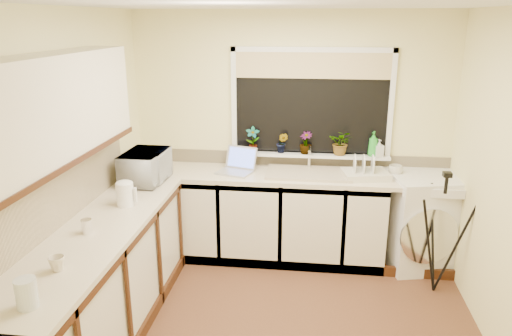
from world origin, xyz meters
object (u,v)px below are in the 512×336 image
object	(u,v)px
washing_machine	(422,220)
microwave	(145,167)
steel_jar	(87,226)
plant_a	(253,140)
cup_left	(57,264)
glass_jug	(26,293)
soap_bottle_clear	(379,148)
plant_c	(306,143)
plant_d	(341,143)
laptop	(238,165)
dish_rack	(365,175)
tripod	(440,233)
soap_bottle_green	(373,144)
plant_b	(282,143)
cup_back	(395,171)
kettle	(125,194)

from	to	relation	value
washing_machine	microwave	world-z (taller)	microwave
steel_jar	plant_a	size ratio (longest dim) A/B	0.39
steel_jar	cup_left	xyz separation A→B (m)	(0.06, -0.53, -0.01)
glass_jug	soap_bottle_clear	distance (m)	3.40
microwave	plant_c	xyz separation A→B (m)	(1.46, 0.62, 0.12)
microwave	plant_d	world-z (taller)	plant_d
soap_bottle_clear	laptop	bearing A→B (deg)	-172.55
laptop	dish_rack	distance (m)	1.25
tripod	steel_jar	distance (m)	2.93
washing_machine	plant_d	world-z (taller)	plant_d
glass_jug	soap_bottle_green	xyz separation A→B (m)	(2.05, 2.68, 0.19)
washing_machine	dish_rack	xyz separation A→B (m)	(-0.58, -0.06, 0.47)
microwave	plant_b	bearing A→B (deg)	-61.12
plant_a	tripod	bearing A→B (deg)	-21.84
plant_c	cup_back	world-z (taller)	plant_c
plant_d	washing_machine	bearing A→B (deg)	-13.35
kettle	glass_jug	bearing A→B (deg)	-88.44
kettle	tripod	size ratio (longest dim) A/B	0.17
tripod	glass_jug	world-z (taller)	tripod
laptop	steel_jar	xyz separation A→B (m)	(-0.83, -1.57, -0.01)
steel_jar	plant_c	distance (m)	2.33
tripod	cup_left	world-z (taller)	tripod
washing_machine	plant_d	bearing A→B (deg)	154.02
plant_d	soap_bottle_clear	xyz separation A→B (m)	(0.37, -0.02, -0.04)
plant_b	plant_c	world-z (taller)	plant_c
steel_jar	plant_c	xyz separation A→B (m)	(1.50, 1.77, 0.21)
plant_a	soap_bottle_clear	world-z (taller)	plant_a
soap_bottle_clear	soap_bottle_green	bearing A→B (deg)	166.42
microwave	cup_back	distance (m)	2.38
cup_left	kettle	bearing A→B (deg)	89.71
tripod	soap_bottle_green	xyz separation A→B (m)	(-0.54, 0.70, 0.61)
steel_jar	plant_b	distance (m)	2.19
tripod	cup_left	xyz separation A→B (m)	(-2.64, -1.59, 0.38)
soap_bottle_clear	plant_b	bearing A→B (deg)	178.41
cup_left	steel_jar	bearing A→B (deg)	96.87
glass_jug	microwave	bearing A→B (deg)	92.10
laptop	kettle	world-z (taller)	laptop
plant_c	plant_d	distance (m)	0.35
dish_rack	plant_c	bearing A→B (deg)	144.53
plant_b	washing_machine	bearing A→B (deg)	-8.05
plant_b	kettle	bearing A→B (deg)	-134.11
dish_rack	plant_a	bearing A→B (deg)	156.06
kettle	tripod	world-z (taller)	tripod
washing_machine	plant_c	bearing A→B (deg)	157.81
kettle	steel_jar	xyz separation A→B (m)	(-0.07, -0.55, -0.04)
tripod	plant_c	world-z (taller)	plant_c
microwave	cup_left	size ratio (longest dim) A/B	5.28
glass_jug	plant_a	size ratio (longest dim) A/B	0.62
plant_d	cup_left	distance (m)	2.92
kettle	plant_a	bearing A→B (deg)	53.66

